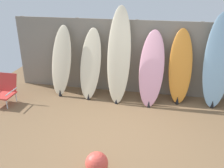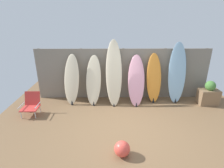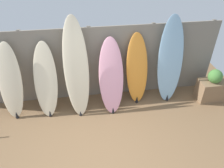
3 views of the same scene
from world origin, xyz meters
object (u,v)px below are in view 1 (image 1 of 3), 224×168
Objects in this scene: surfboard_cream_1 at (90,65)px; surfboard_orange_4 at (180,67)px; surfboard_cream_0 at (61,61)px; surfboard_skyblue_5 at (218,62)px; surfboard_pink_3 at (151,69)px; beach_chair at (5,89)px; surfboard_cream_2 at (119,56)px; beach_ball at (97,163)px.

surfboard_orange_4 is (2.06, 0.13, 0.03)m from surfboard_cream_1.
surfboard_orange_4 reaches higher than surfboard_cream_0.
surfboard_skyblue_5 is (0.76, -0.04, 0.18)m from surfboard_orange_4.
surfboard_pink_3 is 3.38m from beach_chair.
surfboard_orange_4 is at bearing 6.05° from surfboard_cream_2.
surfboard_orange_4 is 3.04m from beach_ball.
surfboard_cream_1 is at bearing -178.19° from surfboard_skyblue_5.
beach_chair is at bearing 145.63° from beach_ball.
beach_ball is (2.65, -1.81, -0.16)m from beach_chair.
surfboard_cream_1 is 0.99× the size of surfboard_pink_3.
surfboard_cream_1 is 0.73m from surfboard_cream_2.
surfboard_cream_1 is at bearing -176.47° from surfboard_orange_4.
surfboard_cream_2 reaches higher than surfboard_cream_1.
surfboard_skyblue_5 is (2.82, 0.09, 0.21)m from surfboard_cream_1.
surfboard_pink_3 is 2.66m from beach_ball.
surfboard_cream_2 is 1.41m from surfboard_orange_4.
surfboard_cream_1 is at bearing 107.41° from beach_ball.
surfboard_orange_4 is at bearing 64.88° from beach_ball.
surfboard_skyblue_5 reaches higher than surfboard_cream_1.
surfboard_cream_0 is 4.87× the size of beach_ball.
surfboard_cream_2 is (0.68, -0.02, 0.27)m from surfboard_cream_1.
surfboard_cream_1 is 0.76× the size of surfboard_cream_2.
surfboard_skyblue_5 reaches higher than surfboard_pink_3.
surfboard_orange_4 is at bearing 3.53° from surfboard_cream_1.
beach_chair is at bearing -167.37° from surfboard_orange_4.
beach_chair is at bearing -163.91° from surfboard_cream_2.
surfboard_cream_1 is 0.79× the size of surfboard_skyblue_5.
surfboard_cream_0 is at bearing -178.02° from surfboard_orange_4.
beach_chair is at bearing -144.90° from surfboard_cream_0.
surfboard_pink_3 is at bearing -174.14° from surfboard_skyblue_5.
surfboard_skyblue_5 is 3.12× the size of beach_chair.
beach_ball is (0.12, -2.54, -0.89)m from surfboard_cream_2.
surfboard_skyblue_5 reaches higher than surfboard_cream_0.
surfboard_orange_4 is at bearing 177.12° from surfboard_skyblue_5.
surfboard_pink_3 is 4.80× the size of beach_ball.
surfboard_skyblue_5 is 4.79m from beach_chair.
surfboard_cream_0 is 2.80m from surfboard_orange_4.
surfboard_cream_1 is at bearing 177.83° from surfboard_pink_3.
surfboard_cream_0 is 0.99× the size of surfboard_orange_4.
surfboard_cream_2 is (1.42, -0.05, 0.24)m from surfboard_cream_0.
surfboard_skyblue_5 is 3.44m from beach_ball.
surfboard_pink_3 is at bearing -2.24° from surfboard_cream_0.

